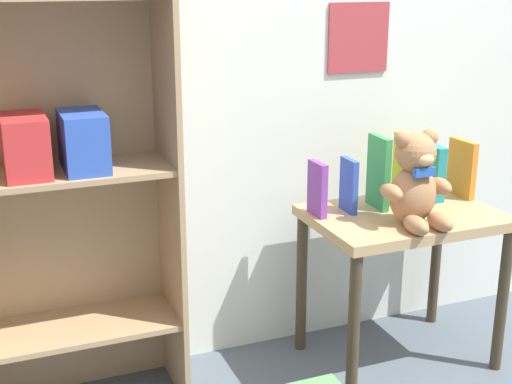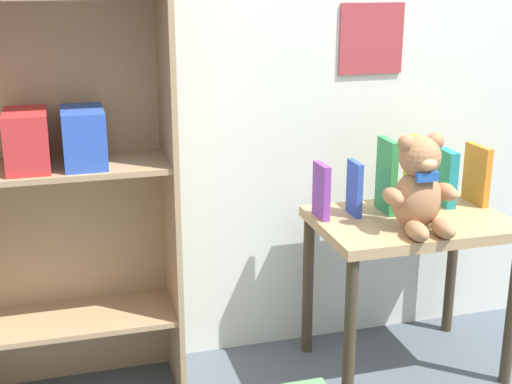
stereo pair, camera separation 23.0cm
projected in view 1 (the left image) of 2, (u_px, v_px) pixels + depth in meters
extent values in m
cube|color=silver|center=(299.00, 9.00, 2.48)|extent=(4.80, 0.06, 2.50)
cube|color=#A8383D|center=(359.00, 38.00, 2.56)|extent=(0.24, 0.01, 0.25)
cube|color=tan|center=(168.00, 163.00, 2.24)|extent=(0.02, 0.30, 1.60)
cube|color=tan|center=(51.00, 163.00, 2.25)|extent=(0.70, 0.02, 1.60)
cube|color=tan|center=(70.00, 328.00, 2.28)|extent=(0.67, 0.28, 0.02)
cube|color=tan|center=(57.00, 174.00, 2.12)|extent=(0.67, 0.28, 0.02)
cube|color=red|center=(25.00, 146.00, 2.05)|extent=(0.13, 0.21, 0.18)
cube|color=#2D51B7|center=(83.00, 141.00, 2.11)|extent=(0.13, 0.21, 0.17)
cube|color=tan|center=(404.00, 217.00, 2.49)|extent=(0.66, 0.45, 0.04)
cylinder|color=#3E3121|center=(354.00, 331.00, 2.30)|extent=(0.04, 0.04, 0.54)
cylinder|color=#3E3121|center=(502.00, 301.00, 2.51)|extent=(0.04, 0.04, 0.54)
cylinder|color=#3E3121|center=(301.00, 283.00, 2.65)|extent=(0.04, 0.04, 0.54)
cylinder|color=#3E3121|center=(436.00, 260.00, 2.86)|extent=(0.04, 0.04, 0.54)
ellipsoid|color=#A8754C|center=(413.00, 195.00, 2.36)|extent=(0.17, 0.13, 0.20)
sphere|color=#A8754C|center=(416.00, 152.00, 2.31)|extent=(0.13, 0.13, 0.13)
sphere|color=#A8754C|center=(403.00, 140.00, 2.28)|extent=(0.06, 0.06, 0.06)
sphere|color=#A8754C|center=(430.00, 137.00, 2.32)|extent=(0.06, 0.06, 0.06)
ellipsoid|color=tan|center=(426.00, 160.00, 2.26)|extent=(0.06, 0.04, 0.04)
ellipsoid|color=#A8754C|center=(391.00, 192.00, 2.30)|extent=(0.05, 0.11, 0.05)
ellipsoid|color=#A8754C|center=(440.00, 186.00, 2.37)|extent=(0.05, 0.11, 0.05)
ellipsoid|color=#A8754C|center=(416.00, 225.00, 2.27)|extent=(0.06, 0.12, 0.06)
ellipsoid|color=#A8754C|center=(440.00, 222.00, 2.31)|extent=(0.06, 0.12, 0.06)
cube|color=#2356B2|center=(424.00, 172.00, 2.28)|extent=(0.07, 0.02, 0.03)
cube|color=purple|center=(317.00, 189.00, 2.43)|extent=(0.03, 0.10, 0.19)
cube|color=#2D51B7|center=(349.00, 185.00, 2.47)|extent=(0.02, 0.10, 0.19)
cube|color=#33934C|center=(379.00, 172.00, 2.50)|extent=(0.03, 0.13, 0.26)
cube|color=gold|center=(406.00, 169.00, 2.56)|extent=(0.05, 0.11, 0.26)
cube|color=teal|center=(434.00, 173.00, 2.60)|extent=(0.04, 0.11, 0.20)
cube|color=orange|center=(462.00, 168.00, 2.64)|extent=(0.03, 0.14, 0.21)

